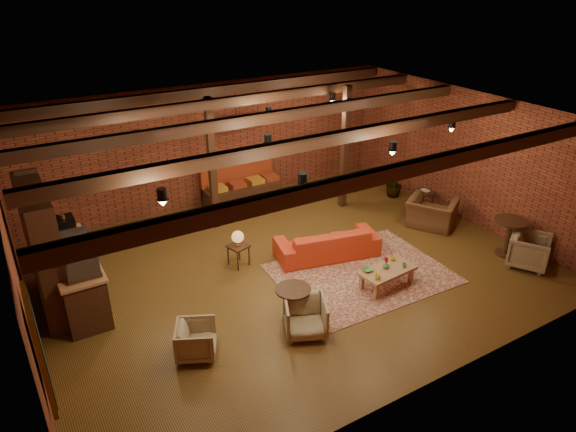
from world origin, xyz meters
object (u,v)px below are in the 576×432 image
armchair_right (432,208)px  sofa (327,242)px  round_table_right (509,232)px  armchair_far (530,249)px  round_table_left (293,299)px  side_table_lamp (238,240)px  side_table_book (422,193)px  armchair_a (196,338)px  armchair_b (305,315)px  plant_tall (397,156)px  coffee_table (387,271)px

armchair_right → sofa: bearing=56.9°
round_table_right → armchair_far: size_ratio=1.06×
round_table_left → armchair_far: armchair_far is taller
side_table_lamp → side_table_book: (5.31, 0.06, -0.12)m
armchair_a → armchair_far: armchair_far is taller
armchair_b → armchair_right: (4.85, 1.89, 0.12)m
armchair_b → side_table_book: 5.95m
round_table_left → armchair_b: 0.43m
sofa → plant_tall: bearing=-140.5°
round_table_left → round_table_right: bearing=-4.2°
side_table_lamp → armchair_a: (-1.82, -2.20, -0.30)m
side_table_lamp → armchair_a: bearing=-129.6°
round_table_left → armchair_far: bearing=-10.1°
round_table_left → armchair_right: bearing=16.9°
armchair_b → plant_tall: 6.56m
armchair_b → round_table_right: bearing=24.8°
armchair_b → side_table_lamp: bearing=114.8°
armchair_right → plant_tall: 2.06m
armchair_b → armchair_far: (5.30, -0.52, 0.03)m
sofa → round_table_right: 3.99m
armchair_a → side_table_lamp: bearing=-13.7°
armchair_a → armchair_far: size_ratio=0.81×
coffee_table → round_table_left: bearing=179.5°
coffee_table → armchair_far: size_ratio=1.51×
armchair_far → armchair_b: bearing=143.9°
round_table_right → plant_tall: size_ratio=0.36×
side_table_lamp → round_table_left: 2.22m
sofa → coffee_table: (0.32, -1.61, 0.02)m
armchair_b → coffee_table: bearing=35.1°
round_table_left → armchair_far: (5.29, -0.94, -0.05)m
armchair_far → armchair_a: bearing=141.9°
round_table_left → plant_tall: size_ratio=0.28×
coffee_table → armchair_far: 3.27m
side_table_book → round_table_right: (0.00, -2.66, 0.06)m
round_table_left → armchair_b: (-0.01, -0.42, -0.08)m
sofa → coffee_table: 1.64m
coffee_table → armchair_right: size_ratio=1.09×
round_table_left → round_table_right: 5.30m
sofa → armchair_a: sofa is taller
sofa → armchair_b: (-1.84, -2.01, 0.04)m
armchair_a → armchair_right: armchair_right is taller
sofa → coffee_table: bearing=113.8°
coffee_table → armchair_b: 2.20m
sofa → round_table_right: (3.46, -1.98, 0.24)m
armchair_b → armchair_far: armchair_far is taller
sofa → round_table_left: 2.43m
coffee_table → sofa: bearing=101.3°
armchair_right → plant_tall: plant_tall is taller
side_table_lamp → armchair_b: 2.65m
round_table_left → plant_tall: bearing=32.4°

